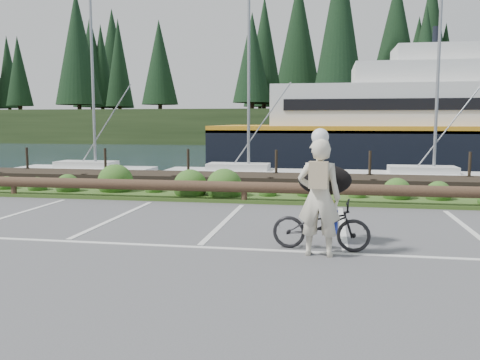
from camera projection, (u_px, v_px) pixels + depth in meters
name	position (u px, v px, depth m)	size (l,w,h in m)	color
ground	(204.00, 242.00, 9.51)	(72.00, 72.00, 0.00)	#4D4D4F
harbor_backdrop	(318.00, 134.00, 86.19)	(170.00, 160.00, 30.00)	#162536
vegetation_strip	(248.00, 198.00, 14.69)	(34.00, 1.60, 0.10)	#3D5B21
log_rail	(244.00, 203.00, 14.01)	(32.00, 0.30, 0.60)	#443021
bicycle	(321.00, 225.00, 8.90)	(0.60, 1.71, 0.90)	black
cyclist	(319.00, 198.00, 8.45)	(0.72, 0.47, 1.98)	beige
dog	(325.00, 180.00, 9.34)	(0.98, 0.48, 0.57)	black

